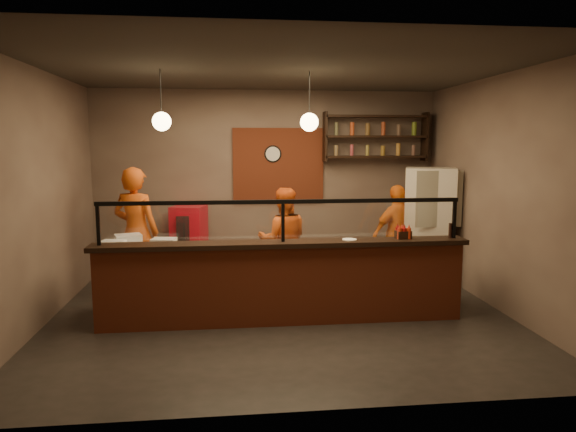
{
  "coord_description": "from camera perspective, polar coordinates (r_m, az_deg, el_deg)",
  "views": [
    {
      "loc": [
        -0.63,
        -6.56,
        2.25
      ],
      "look_at": [
        0.13,
        0.3,
        1.3
      ],
      "focal_mm": 32.0,
      "sensor_mm": 36.0,
      "label": 1
    }
  ],
  "objects": [
    {
      "name": "brick_patch",
      "position": [
        9.08,
        -1.07,
        5.65
      ],
      "size": [
        1.6,
        0.04,
        1.3
      ],
      "primitive_type": "cube",
      "color": "#963C20",
      "rests_on": "wall_back"
    },
    {
      "name": "prep_tub_a",
      "position": [
        6.93,
        -18.91,
        -3.2
      ],
      "size": [
        0.33,
        0.28,
        0.14
      ],
      "primitive_type": "cube",
      "rotation": [
        0.0,
        0.0,
        -0.2
      ],
      "color": "white",
      "rests_on": "worktop"
    },
    {
      "name": "pendant_right",
      "position": [
        6.85,
        2.38,
        10.39
      ],
      "size": [
        0.24,
        0.24,
        0.77
      ],
      "color": "black",
      "rests_on": "ceiling"
    },
    {
      "name": "pendant_left",
      "position": [
        6.82,
        -13.86,
        10.18
      ],
      "size": [
        0.24,
        0.24,
        0.77
      ],
      "color": "black",
      "rests_on": "ceiling"
    },
    {
      "name": "prep_tub_c",
      "position": [
        6.88,
        -13.63,
        -3.05
      ],
      "size": [
        0.33,
        0.28,
        0.15
      ],
      "primitive_type": "cube",
      "rotation": [
        0.0,
        0.0,
        -0.15
      ],
      "color": "silver",
      "rests_on": "worktop"
    },
    {
      "name": "rolling_pin",
      "position": [
        6.85,
        -11.84,
        -3.44
      ],
      "size": [
        0.31,
        0.09,
        0.05
      ],
      "primitive_type": "cylinder",
      "rotation": [
        0.0,
        1.57,
        0.11
      ],
      "color": "gold",
      "rests_on": "worktop"
    },
    {
      "name": "wall_clock",
      "position": [
        9.05,
        -1.71,
        6.91
      ],
      "size": [
        0.3,
        0.04,
        0.3
      ],
      "primitive_type": "cylinder",
      "rotation": [
        1.57,
        0.0,
        0.0
      ],
      "color": "black",
      "rests_on": "wall_back"
    },
    {
      "name": "floor",
      "position": [
        6.97,
        -0.8,
        -10.98
      ],
      "size": [
        6.0,
        6.0,
        0.0
      ],
      "primitive_type": "plane",
      "color": "black",
      "rests_on": "ground"
    },
    {
      "name": "counter_ledge",
      "position": [
        6.41,
        -0.56,
        -3.11
      ],
      "size": [
        4.7,
        0.37,
        0.06
      ],
      "primitive_type": "cube",
      "color": "black",
      "rests_on": "service_counter"
    },
    {
      "name": "wall_back",
      "position": [
        9.11,
        -2.34,
        3.77
      ],
      "size": [
        6.0,
        0.0,
        6.0
      ],
      "primitive_type": "plane",
      "rotation": [
        1.57,
        0.0,
        0.0
      ],
      "color": "#736154",
      "rests_on": "floor"
    },
    {
      "name": "worktop",
      "position": [
        6.93,
        -0.98,
        -3.58
      ],
      "size": [
        4.6,
        0.75,
        0.05
      ],
      "primitive_type": "cube",
      "color": "white",
      "rests_on": "worktop_cabinet"
    },
    {
      "name": "service_counter",
      "position": [
        6.53,
        -0.56,
        -7.68
      ],
      "size": [
        4.6,
        0.25,
        1.0
      ],
      "primitive_type": "cube",
      "color": "#963C20",
      "rests_on": "floor"
    },
    {
      "name": "cook_right",
      "position": [
        8.53,
        12.1,
        -2.03
      ],
      "size": [
        1.03,
        0.67,
        1.62
      ],
      "primitive_type": "imported",
      "rotation": [
        0.0,
        0.0,
        3.46
      ],
      "color": "orange",
      "rests_on": "floor"
    },
    {
      "name": "pizza_dough",
      "position": [
        7.01,
        7.53,
        -3.26
      ],
      "size": [
        0.69,
        0.69,
        0.01
      ],
      "primitive_type": "cylinder",
      "rotation": [
        0.0,
        0.0,
        -0.38
      ],
      "color": "#EFE0CB",
      "rests_on": "worktop"
    },
    {
      "name": "wall_right",
      "position": [
        7.53,
        22.56,
        2.31
      ],
      "size": [
        0.0,
        5.0,
        5.0
      ],
      "primitive_type": "plane",
      "rotation": [
        1.57,
        0.0,
        -1.57
      ],
      "color": "#736154",
      "rests_on": "floor"
    },
    {
      "name": "wall_left",
      "position": [
        7.01,
        -26.07,
        1.74
      ],
      "size": [
        0.0,
        5.0,
        5.0
      ],
      "primitive_type": "plane",
      "rotation": [
        1.57,
        0.0,
        1.57
      ],
      "color": "#736154",
      "rests_on": "floor"
    },
    {
      "name": "ceiling",
      "position": [
        6.66,
        -0.86,
        16.06
      ],
      "size": [
        6.0,
        6.0,
        0.0
      ],
      "primitive_type": "plane",
      "rotation": [
        3.14,
        0.0,
        0.0
      ],
      "color": "#342E28",
      "rests_on": "wall_back"
    },
    {
      "name": "pepper_mill",
      "position": [
        6.96,
        17.58,
        -1.55
      ],
      "size": [
        0.05,
        0.05,
        0.19
      ],
      "primitive_type": "cylinder",
      "rotation": [
        0.0,
        0.0,
        -0.08
      ],
      "color": "black",
      "rests_on": "counter_ledge"
    },
    {
      "name": "worktop_cabinet",
      "position": [
        7.03,
        -0.97,
        -7.18
      ],
      "size": [
        4.6,
        0.75,
        0.85
      ],
      "primitive_type": "cube",
      "color": "gray",
      "rests_on": "floor"
    },
    {
      "name": "condiment_caddy",
      "position": [
        6.76,
        12.67,
        -2.03
      ],
      "size": [
        0.2,
        0.16,
        0.1
      ],
      "primitive_type": "cube",
      "rotation": [
        0.0,
        0.0,
        0.13
      ],
      "color": "black",
      "rests_on": "counter_ledge"
    },
    {
      "name": "fridge",
      "position": [
        8.76,
        15.39,
        -0.99
      ],
      "size": [
        0.99,
        0.96,
        1.89
      ],
      "primitive_type": "cube",
      "rotation": [
        0.0,
        0.0,
        -0.36
      ],
      "color": "beige",
      "rests_on": "floor"
    },
    {
      "name": "cook_left",
      "position": [
        7.95,
        -16.52,
        -1.73
      ],
      "size": [
        0.83,
        0.68,
        1.94
      ],
      "primitive_type": "imported",
      "rotation": [
        0.0,
        0.0,
        2.78
      ],
      "color": "#C94D12",
      "rests_on": "floor"
    },
    {
      "name": "prep_tub_b",
      "position": [
        7.2,
        -17.32,
        -2.63
      ],
      "size": [
        0.4,
        0.36,
        0.17
      ],
      "primitive_type": "cube",
      "rotation": [
        0.0,
        0.0,
        0.33
      ],
      "color": "silver",
      "rests_on": "worktop"
    },
    {
      "name": "sneeze_guard",
      "position": [
        6.35,
        -0.57,
        -0.09
      ],
      "size": [
        4.5,
        0.05,
        0.52
      ],
      "color": "white",
      "rests_on": "counter_ledge"
    },
    {
      "name": "small_plate",
      "position": [
        6.54,
        6.85,
        -2.62
      ],
      "size": [
        0.19,
        0.19,
        0.01
      ],
      "primitive_type": "cylinder",
      "rotation": [
        0.0,
        0.0,
        0.03
      ],
      "color": "white",
      "rests_on": "counter_ledge"
    },
    {
      "name": "wall_shelving",
      "position": [
        9.24,
        9.69,
        8.69
      ],
      "size": [
        1.84,
        0.28,
        0.85
      ],
      "color": "black",
      "rests_on": "wall_back"
    },
    {
      "name": "red_cooler",
      "position": [
        8.89,
        -10.9,
        -2.86
      ],
      "size": [
        0.63,
        0.6,
        1.23
      ],
      "primitive_type": "cube",
      "rotation": [
        0.0,
        0.0,
        -0.26
      ],
      "color": "#B00B1A",
      "rests_on": "floor"
    },
    {
      "name": "wall_front",
      "position": [
        4.16,
        2.47,
        -1.14
      ],
      "size": [
        6.0,
        0.0,
        6.0
      ],
      "primitive_type": "plane",
      "rotation": [
        -1.57,
        0.0,
        0.0
      ],
      "color": "#736154",
      "rests_on": "floor"
    },
    {
      "name": "cook_mid",
      "position": [
        7.88,
        -0.54,
        -2.68
      ],
      "size": [
        0.81,
        0.64,
        1.61
      ],
      "primitive_type": "imported",
      "rotation": [
        0.0,
        0.0,
        3.11
      ],
      "color": "#C44812",
      "rests_on": "floor"
    }
  ]
}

